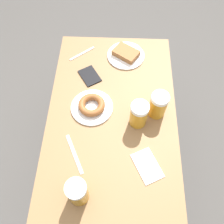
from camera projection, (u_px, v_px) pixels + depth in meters
name	position (u px, v px, depth m)	size (l,w,h in m)	color
ground_plane	(112.00, 161.00, 1.88)	(8.00, 8.00, 0.00)	#474442
table	(112.00, 120.00, 1.32)	(0.65, 1.09, 0.71)	olive
plate_with_cake	(126.00, 54.00, 1.45)	(0.22, 0.22, 0.04)	silver
plate_with_donut	(92.00, 106.00, 1.27)	(0.22, 0.22, 0.04)	silver
beer_mug_left	(78.00, 192.00, 1.00)	(0.09, 0.09, 0.14)	#C68C23
beer_mug_center	(139.00, 114.00, 1.18)	(0.09, 0.09, 0.14)	#C68C23
beer_mug_right	(158.00, 105.00, 1.21)	(0.09, 0.09, 0.14)	#C68C23
napkin_folded	(147.00, 166.00, 1.12)	(0.15, 0.18, 0.00)	white
fork	(82.00, 54.00, 1.47)	(0.14, 0.12, 0.00)	silver
knife	(74.00, 154.00, 1.15)	(0.10, 0.19, 0.00)	silver
passport_near_edge	(90.00, 76.00, 1.38)	(0.14, 0.15, 0.01)	black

